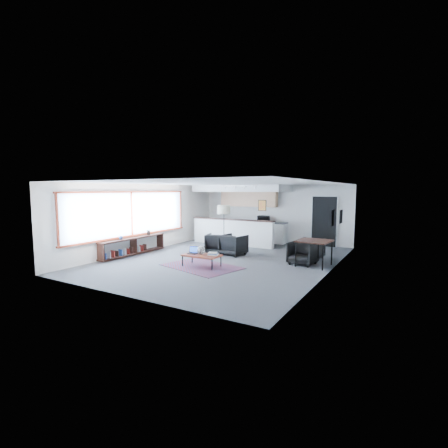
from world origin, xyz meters
The scene contains 21 objects.
room centered at (0.00, 0.00, 1.30)m, with size 7.02×9.02×2.62m.
window centered at (-3.46, -0.90, 1.46)m, with size 0.10×5.95×1.66m.
console centered at (-3.30, -1.05, 0.33)m, with size 0.35×3.00×0.80m.
kitchenette centered at (-1.20, 3.71, 1.38)m, with size 4.20×1.96×2.60m.
doorway centered at (2.30, 4.42, 1.07)m, with size 1.10×0.12×2.15m.
track_light centered at (-0.59, 2.20, 2.53)m, with size 1.60×0.07×0.15m.
wall_art_lower centered at (3.47, 0.40, 1.55)m, with size 0.03×0.38×0.48m.
wall_art_upper centered at (3.47, 1.70, 1.50)m, with size 0.03×0.34×0.44m.
kilim_rug centered at (-0.08, -1.29, 0.01)m, with size 2.62×2.08×0.01m.
coffee_table centered at (-0.08, -1.29, 0.35)m, with size 1.18×0.66×0.38m.
laptop centered at (-0.41, -1.26, 0.44)m, with size 0.34×0.29×0.22m.
ceramic_pot centered at (-0.12, -1.26, 0.51)m, with size 0.27×0.27×0.27m.
book_stack centered at (0.28, -1.19, 0.42)m, with size 0.37×0.33×0.09m.
coaster centered at (0.04, -1.48, 0.38)m, with size 0.10×0.10×0.01m.
armchair_left centered at (-0.81, 0.85, 0.41)m, with size 0.79×0.74×0.81m, color black.
armchair_right centered at (-0.10, 0.82, 0.42)m, with size 0.82×0.76×0.84m, color black.
floor_lamp centered at (-0.97, 1.61, 1.54)m, with size 0.61×0.61×1.77m.
dining_table centered at (2.90, 0.59, 0.74)m, with size 1.04×1.04×0.81m.
dining_chair_near centered at (2.54, 0.60, 0.34)m, with size 0.67×0.63×0.69m, color black.
dining_chair_far centered at (2.54, 1.65, 0.33)m, with size 0.65×0.61×0.67m, color black.
microwave centered at (-0.36, 4.15, 1.10)m, with size 0.50×0.28×0.34m, color black.
Camera 1 is at (5.51, -9.48, 2.38)m, focal length 26.00 mm.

